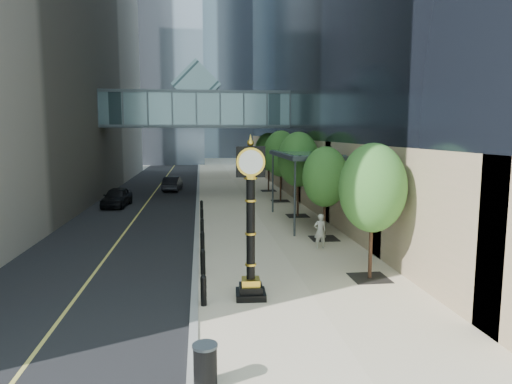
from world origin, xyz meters
TOP-DOWN VIEW (x-y plane):
  - ground at (0.00, 0.00)m, footprint 320.00×320.00m
  - road at (-7.00, 40.00)m, footprint 8.00×180.00m
  - sidewalk at (1.00, 40.00)m, footprint 8.00×180.00m
  - curb at (-3.00, 40.00)m, footprint 0.25×180.00m
  - distant_tower_c at (-6.00, 120.00)m, footprint 22.00×22.00m
  - skywalk at (-3.00, 28.00)m, footprint 17.00×4.20m
  - entrance_canopy at (3.48, 14.00)m, footprint 3.00×8.00m
  - bollard_row at (-2.70, 9.00)m, footprint 0.20×16.20m
  - street_trees at (3.60, 17.00)m, footprint 2.74×28.57m
  - street_clock at (-1.12, 1.52)m, footprint 1.05×1.05m
  - trash_bin at (-2.70, -3.70)m, footprint 0.63×0.63m
  - pedestrian at (2.88, 7.63)m, footprint 0.65×0.46m
  - car_near at (-9.00, 21.69)m, footprint 2.00×4.29m
  - car_far at (-5.40, 30.58)m, footprint 1.81×4.21m

SIDE VIEW (x-z plane):
  - ground at x=0.00m, z-range 0.00..0.00m
  - road at x=-7.00m, z-range 0.00..0.02m
  - sidewalk at x=1.00m, z-range 0.00..0.06m
  - curb at x=-3.00m, z-range 0.00..0.07m
  - bollard_row at x=-2.70m, z-range 0.06..0.96m
  - trash_bin at x=-2.70m, z-range 0.06..0.96m
  - car_far at x=-5.40m, z-range 0.02..1.37m
  - car_near at x=-9.00m, z-range 0.02..1.44m
  - pedestrian at x=2.88m, z-range 0.06..1.74m
  - street_clock at x=-1.12m, z-range -0.29..5.01m
  - street_trees at x=3.60m, z-range 0.85..6.49m
  - entrance_canopy at x=3.48m, z-range 2.00..6.38m
  - skywalk at x=-3.00m, z-range 4.81..10.61m
  - distant_tower_c at x=-6.00m, z-range 0.00..65.00m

